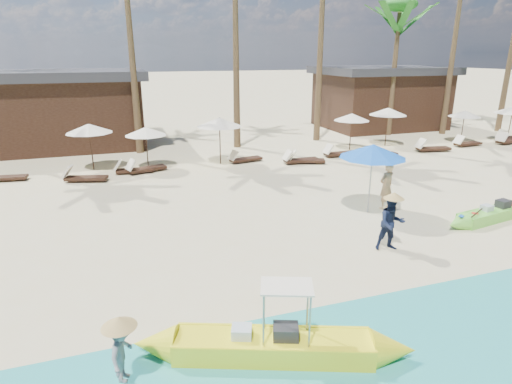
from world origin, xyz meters
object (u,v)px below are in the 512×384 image
object	(u,v)px
green_canoe	(494,213)
tourist	(386,186)
blue_umbrella	(373,151)
yellow_canoe	(273,346)

from	to	relation	value
green_canoe	tourist	bearing A→B (deg)	134.77
green_canoe	tourist	xyz separation A→B (m)	(-2.81, 2.05, 0.62)
tourist	blue_umbrella	size ratio (longest dim) A/B	0.69
tourist	blue_umbrella	bearing A→B (deg)	-2.67
tourist	blue_umbrella	distance (m)	1.55
yellow_canoe	blue_umbrella	world-z (taller)	blue_umbrella
tourist	green_canoe	bearing A→B (deg)	130.23
blue_umbrella	green_canoe	bearing A→B (deg)	-27.97
green_canoe	yellow_canoe	xyz separation A→B (m)	(-9.31, -3.97, 0.03)
green_canoe	blue_umbrella	xyz separation A→B (m)	(-3.58, 1.90, 1.95)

